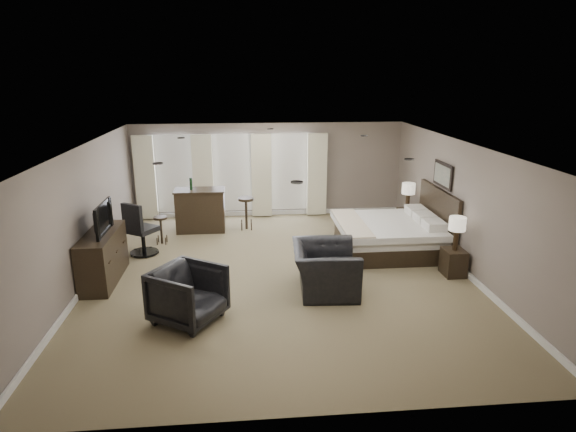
{
  "coord_description": "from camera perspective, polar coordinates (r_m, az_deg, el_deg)",
  "views": [
    {
      "loc": [
        -0.67,
        -9.0,
        3.94
      ],
      "look_at": [
        0.2,
        0.4,
        1.1
      ],
      "focal_mm": 30.0,
      "sensor_mm": 36.0,
      "label": 1
    }
  ],
  "objects": [
    {
      "name": "lamp_far",
      "position": [
        12.63,
        14.03,
        2.26
      ],
      "size": [
        0.34,
        0.34,
        0.69
      ],
      "primitive_type": "cube",
      "color": "beige",
      "rests_on": "nightstand_far"
    },
    {
      "name": "nightstand_far",
      "position": [
        12.79,
        13.84,
        -0.43
      ],
      "size": [
        0.41,
        0.5,
        0.54
      ],
      "primitive_type": "cube",
      "color": "black",
      "rests_on": "ground"
    },
    {
      "name": "armchair_near",
      "position": [
        8.93,
        4.43,
        -5.37
      ],
      "size": [
        0.96,
        1.4,
        1.18
      ],
      "primitive_type": "imported",
      "rotation": [
        0.0,
        0.0,
        1.51
      ],
      "color": "black",
      "rests_on": "ground"
    },
    {
      "name": "tv",
      "position": [
        9.84,
        -21.44,
        -1.52
      ],
      "size": [
        0.59,
        1.03,
        0.13
      ],
      "primitive_type": "imported",
      "rotation": [
        0.0,
        0.0,
        1.57
      ],
      "color": "black",
      "rests_on": "dresser"
    },
    {
      "name": "bar_counter",
      "position": [
        12.47,
        -10.32,
        0.7
      ],
      "size": [
        1.26,
        0.66,
        1.1
      ],
      "primitive_type": "cube",
      "color": "black",
      "rests_on": "ground"
    },
    {
      "name": "lamp_near",
      "position": [
        10.06,
        19.33,
        -1.99
      ],
      "size": [
        0.33,
        0.33,
        0.68
      ],
      "primitive_type": "cube",
      "color": "beige",
      "rests_on": "nightstand_near"
    },
    {
      "name": "room",
      "position": [
        9.41,
        -0.99,
        0.43
      ],
      "size": [
        7.6,
        8.6,
        2.64
      ],
      "color": "#736749",
      "rests_on": "ground"
    },
    {
      "name": "nightstand_near",
      "position": [
        10.26,
        19.01,
        -5.21
      ],
      "size": [
        0.4,
        0.49,
        0.54
      ],
      "primitive_type": "cube",
      "color": "black",
      "rests_on": "ground"
    },
    {
      "name": "desk_chair",
      "position": [
        11.15,
        -16.9,
        -1.37
      ],
      "size": [
        0.86,
        0.86,
        1.23
      ],
      "primitive_type": "cube",
      "rotation": [
        0.0,
        0.0,
        2.56
      ],
      "color": "black",
      "rests_on": "ground"
    },
    {
      "name": "dresser",
      "position": [
        10.02,
        -21.1,
        -4.57
      ],
      "size": [
        0.55,
        1.7,
        0.99
      ],
      "primitive_type": "cube",
      "color": "black",
      "rests_on": "ground"
    },
    {
      "name": "window_bay",
      "position": [
        13.4,
        -6.61,
        4.84
      ],
      "size": [
        5.25,
        0.2,
        2.3
      ],
      "color": "silver",
      "rests_on": "room"
    },
    {
      "name": "bar_stool_left",
      "position": [
        11.8,
        -14.79,
        -1.63
      ],
      "size": [
        0.41,
        0.41,
        0.67
      ],
      "primitive_type": "cube",
      "rotation": [
        0.0,
        0.0,
        -0.39
      ],
      "color": "black",
      "rests_on": "ground"
    },
    {
      "name": "armchair_far",
      "position": [
        8.06,
        -11.76,
        -8.83
      ],
      "size": [
        1.32,
        1.34,
        1.02
      ],
      "primitive_type": "imported",
      "rotation": [
        0.0,
        0.0,
        1.0
      ],
      "color": "black",
      "rests_on": "ground"
    },
    {
      "name": "bed",
      "position": [
        11.08,
        12.02,
        -0.57
      ],
      "size": [
        2.25,
        2.15,
        1.43
      ],
      "primitive_type": "cube",
      "color": "silver",
      "rests_on": "ground"
    },
    {
      "name": "bar_stool_right",
      "position": [
        12.5,
        -4.97,
        0.3
      ],
      "size": [
        0.43,
        0.43,
        0.84
      ],
      "primitive_type": "cube",
      "rotation": [
        0.0,
        0.0,
        -0.1
      ],
      "color": "black",
      "rests_on": "ground"
    },
    {
      "name": "wall_art",
      "position": [
        11.21,
        17.84,
        4.66
      ],
      "size": [
        0.04,
        0.96,
        0.56
      ],
      "primitive_type": "cube",
      "color": "slate",
      "rests_on": "room"
    }
  ]
}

